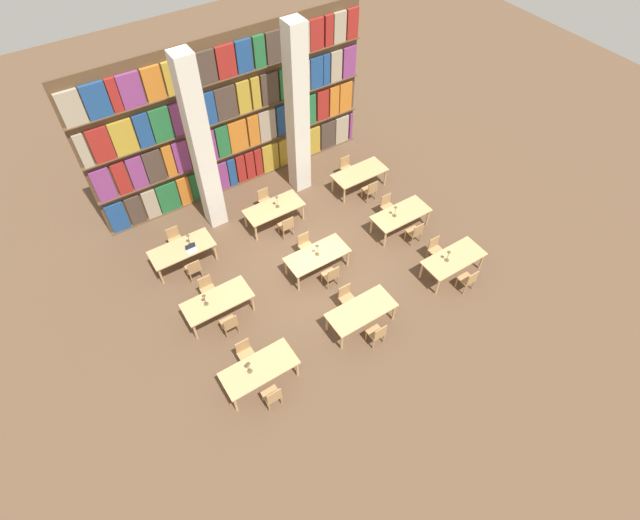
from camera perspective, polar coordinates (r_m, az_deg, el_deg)
ground_plane at (r=15.76m, az=-0.48°, el=-0.98°), size 40.00×40.00×0.00m
bookshelf_bank at (r=17.39m, az=-9.91°, el=15.47°), size 9.90×0.35×5.50m
pillar_left at (r=15.67m, az=-13.43°, el=12.30°), size 0.59×0.59×6.00m
pillar_center at (r=16.78m, az=-2.61°, el=16.38°), size 0.59×0.59×6.00m
reading_table_0 at (r=13.14m, az=-6.95°, el=-12.32°), size 1.97×0.89×0.72m
chair_0 at (r=12.97m, az=-5.45°, el=-15.21°), size 0.42×0.40×0.87m
chair_1 at (r=13.63m, az=-8.52°, el=-10.44°), size 0.42×0.40×0.87m
desk_lamp_0 at (r=12.79m, az=-8.17°, el=-11.84°), size 0.14×0.14×0.45m
reading_table_1 at (r=14.03m, az=4.74°, el=-5.88°), size 1.97×0.89×0.72m
chair_2 at (r=13.88m, az=6.54°, el=-8.34°), size 0.42×0.40×0.87m
chair_3 at (r=14.51m, az=3.04°, el=-4.27°), size 0.42×0.40×0.87m
reading_table_2 at (r=15.68m, az=15.03°, el=0.06°), size 1.97×0.89×0.72m
chair_4 at (r=15.52m, az=16.58°, el=-2.16°), size 0.42×0.40×0.87m
chair_5 at (r=16.08m, az=13.04°, el=1.24°), size 0.42×0.40×0.87m
desk_lamp_1 at (r=15.29m, az=14.48°, el=0.67°), size 0.14×0.14×0.44m
reading_table_3 at (r=14.47m, az=-11.64°, el=-4.69°), size 1.97×0.89×0.72m
chair_6 at (r=14.20m, az=-10.29°, el=-7.15°), size 0.42×0.40×0.87m
chair_7 at (r=15.05m, az=-12.74°, el=-3.18°), size 0.42×0.40×0.87m
desk_lamp_2 at (r=14.15m, az=-13.08°, el=-4.21°), size 0.14×0.14×0.45m
reading_table_4 at (r=15.23m, az=-0.33°, el=0.44°), size 1.97×0.89×0.72m
chair_8 at (r=14.99m, az=1.27°, el=-1.73°), size 0.42×0.40×0.87m
chair_9 at (r=15.79m, az=-1.69°, el=1.74°), size 0.42×0.40×0.87m
desk_lamp_3 at (r=14.95m, az=-0.32°, el=1.40°), size 0.14×0.14×0.45m
reading_table_5 at (r=16.68m, az=9.22°, el=5.09°), size 1.97×0.89×0.72m
chair_10 at (r=16.47m, az=10.83°, el=3.18°), size 0.42×0.40×0.87m
chair_11 at (r=17.20m, az=7.70°, el=6.16°), size 0.42×0.40×0.87m
desk_lamp_4 at (r=16.30m, az=8.62°, el=5.76°), size 0.14×0.14×0.45m
reading_table_6 at (r=15.98m, az=-15.49°, el=1.12°), size 1.97×0.89×0.72m
chair_12 at (r=15.63m, az=-14.24°, el=-0.94°), size 0.42×0.40×0.87m
chair_13 at (r=16.62m, az=-16.23°, el=2.33°), size 0.42×0.40×0.87m
desk_lamp_5 at (r=15.74m, az=-14.81°, el=2.50°), size 0.14×0.14×0.47m
laptop at (r=15.76m, az=-14.45°, el=1.19°), size 0.32×0.22×0.21m
reading_table_7 at (r=16.74m, az=-5.29°, el=5.82°), size 1.97×0.89×0.72m
chair_14 at (r=16.41m, az=-3.84°, el=3.96°), size 0.42×0.40×0.87m
chair_15 at (r=17.36m, az=-6.31°, el=6.83°), size 0.42×0.40×0.87m
desk_lamp_6 at (r=16.47m, az=-4.95°, el=6.91°), size 0.14×0.14×0.49m
reading_table_8 at (r=18.08m, az=4.54°, el=9.78°), size 1.97×0.89×0.72m
chair_16 at (r=17.74m, az=5.78°, el=8.00°), size 0.42×0.40×0.87m
chair_17 at (r=18.61m, az=3.04°, el=10.53°), size 0.42×0.40×0.87m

